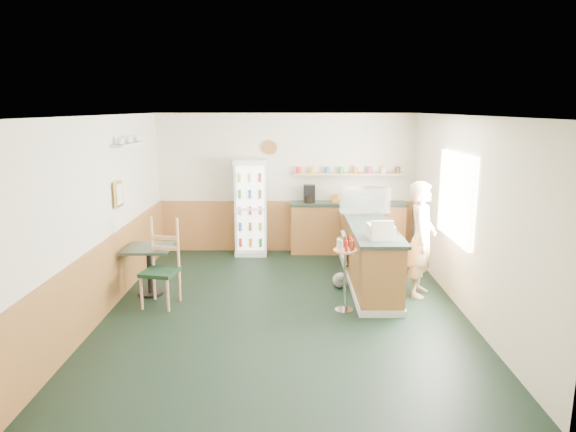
{
  "coord_description": "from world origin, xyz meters",
  "views": [
    {
      "loc": [
        0.1,
        -6.95,
        2.8
      ],
      "look_at": [
        0.05,
        0.6,
        1.2
      ],
      "focal_mm": 32.0,
      "sensor_mm": 36.0,
      "label": 1
    }
  ],
  "objects_px": {
    "shopkeeper": "(421,239)",
    "cafe_table": "(149,261)",
    "drinks_fridge": "(251,207)",
    "display_case": "(364,200)",
    "condiment_stand": "(345,263)",
    "cafe_chair": "(161,260)",
    "cash_register": "(380,231)"
  },
  "relations": [
    {
      "from": "display_case",
      "to": "condiment_stand",
      "type": "xyz_separation_m",
      "value": [
        -0.5,
        -1.83,
        -0.55
      ]
    },
    {
      "from": "cash_register",
      "to": "cafe_chair",
      "type": "bearing_deg",
      "value": 171.42
    },
    {
      "from": "display_case",
      "to": "shopkeeper",
      "type": "relative_size",
      "value": 0.48
    },
    {
      "from": "condiment_stand",
      "to": "cafe_table",
      "type": "relative_size",
      "value": 1.39
    },
    {
      "from": "display_case",
      "to": "condiment_stand",
      "type": "distance_m",
      "value": 1.98
    },
    {
      "from": "display_case",
      "to": "cafe_chair",
      "type": "height_order",
      "value": "display_case"
    },
    {
      "from": "cafe_table",
      "to": "display_case",
      "type": "bearing_deg",
      "value": 19.41
    },
    {
      "from": "cash_register",
      "to": "cafe_chair",
      "type": "relative_size",
      "value": 0.28
    },
    {
      "from": "cafe_table",
      "to": "cafe_chair",
      "type": "xyz_separation_m",
      "value": [
        0.28,
        -0.35,
        0.13
      ]
    },
    {
      "from": "cafe_chair",
      "to": "drinks_fridge",
      "type": "bearing_deg",
      "value": 78.43
    },
    {
      "from": "condiment_stand",
      "to": "display_case",
      "type": "bearing_deg",
      "value": 74.7
    },
    {
      "from": "cafe_table",
      "to": "cafe_chair",
      "type": "relative_size",
      "value": 0.6
    },
    {
      "from": "shopkeeper",
      "to": "cafe_table",
      "type": "xyz_separation_m",
      "value": [
        -4.1,
        -0.01,
        -0.35
      ]
    },
    {
      "from": "cafe_table",
      "to": "cafe_chair",
      "type": "height_order",
      "value": "cafe_chair"
    },
    {
      "from": "cash_register",
      "to": "cafe_chair",
      "type": "distance_m",
      "value": 3.16
    },
    {
      "from": "display_case",
      "to": "condiment_stand",
      "type": "relative_size",
      "value": 0.81
    },
    {
      "from": "cafe_table",
      "to": "cafe_chair",
      "type": "distance_m",
      "value": 0.46
    },
    {
      "from": "drinks_fridge",
      "to": "cafe_chair",
      "type": "distance_m",
      "value": 2.84
    },
    {
      "from": "drinks_fridge",
      "to": "display_case",
      "type": "bearing_deg",
      "value": -27.58
    },
    {
      "from": "display_case",
      "to": "drinks_fridge",
      "type": "bearing_deg",
      "value": 152.42
    },
    {
      "from": "drinks_fridge",
      "to": "display_case",
      "type": "xyz_separation_m",
      "value": [
        2.02,
        -1.06,
        0.33
      ]
    },
    {
      "from": "condiment_stand",
      "to": "cash_register",
      "type": "bearing_deg",
      "value": 18.54
    },
    {
      "from": "drinks_fridge",
      "to": "cash_register",
      "type": "height_order",
      "value": "drinks_fridge"
    },
    {
      "from": "display_case",
      "to": "condiment_stand",
      "type": "height_order",
      "value": "display_case"
    },
    {
      "from": "cash_register",
      "to": "condiment_stand",
      "type": "relative_size",
      "value": 0.34
    },
    {
      "from": "drinks_fridge",
      "to": "condiment_stand",
      "type": "distance_m",
      "value": 3.27
    },
    {
      "from": "display_case",
      "to": "cafe_table",
      "type": "bearing_deg",
      "value": -160.59
    },
    {
      "from": "cash_register",
      "to": "cafe_table",
      "type": "bearing_deg",
      "value": 165.72
    },
    {
      "from": "shopkeeper",
      "to": "condiment_stand",
      "type": "xyz_separation_m",
      "value": [
        -1.2,
        -0.64,
        -0.18
      ]
    },
    {
      "from": "shopkeeper",
      "to": "cafe_table",
      "type": "distance_m",
      "value": 4.11
    },
    {
      "from": "cash_register",
      "to": "shopkeeper",
      "type": "bearing_deg",
      "value": 27.38
    },
    {
      "from": "condiment_stand",
      "to": "cafe_chair",
      "type": "bearing_deg",
      "value": 173.87
    }
  ]
}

